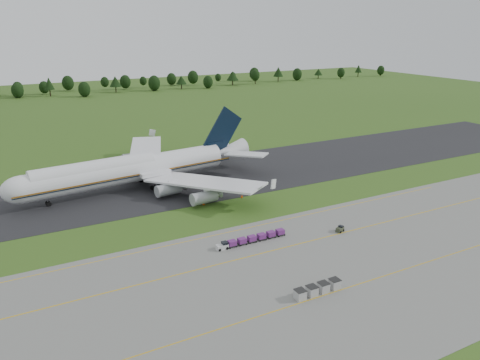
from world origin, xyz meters
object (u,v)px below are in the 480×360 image
edge_markers (223,200)px  baggage_train (251,239)px  aircraft (134,169)px  uld_row (318,289)px  utility_cart (340,229)px

edge_markers → baggage_train: bearing=-102.7°
aircraft → baggage_train: 46.52m
baggage_train → uld_row: uld_row is taller
edge_markers → utility_cart: bearing=-63.2°
baggage_train → edge_markers: (5.43, 24.17, -0.55)m
aircraft → utility_cart: aircraft is taller
utility_cart → edge_markers: utility_cart is taller
aircraft → edge_markers: (17.10, -20.59, -5.44)m
aircraft → uld_row: size_ratio=7.99×
baggage_train → uld_row: bearing=-88.8°
aircraft → edge_markers: aircraft is taller
aircraft → uld_row: (12.12, -67.12, -4.79)m
edge_markers → uld_row: bearing=-96.1°
aircraft → baggage_train: size_ratio=4.47×
uld_row → edge_markers: (4.98, 46.52, -0.65)m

